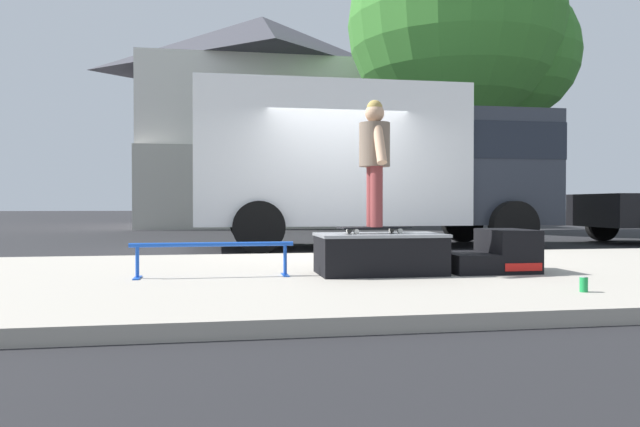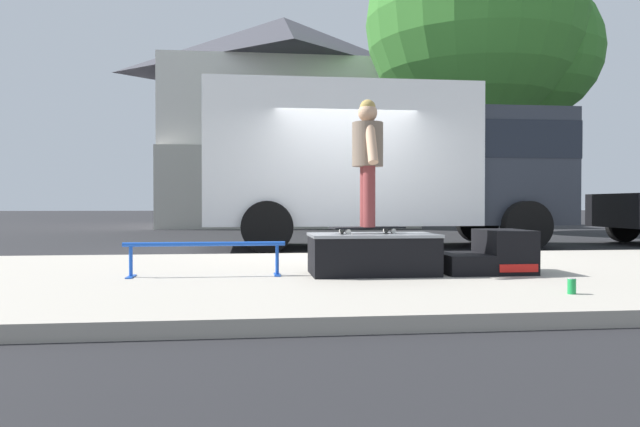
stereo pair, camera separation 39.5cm
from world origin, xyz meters
name	(u,v)px [view 2 (the right image)]	position (x,y,z in m)	size (l,w,h in m)	color
ground_plane	(358,257)	(0.00, 0.00, 0.00)	(140.00, 140.00, 0.00)	black
sidewalk_slab	(408,277)	(0.00, -3.00, 0.06)	(50.00, 5.00, 0.12)	#A8A093
skate_box	(373,253)	(-0.44, -3.24, 0.34)	(1.29, 0.73, 0.42)	black
kicker_ramp	(491,255)	(0.83, -3.24, 0.31)	(0.92, 0.70, 0.45)	black
grind_rail	(205,250)	(-2.14, -3.22, 0.38)	(1.60, 0.28, 0.34)	blue
skateboard	(368,228)	(-0.49, -3.20, 0.59)	(0.80, 0.36, 0.07)	black
skater_kid	(368,152)	(-0.49, -3.20, 1.38)	(0.32, 0.68, 1.31)	brown
soda_can	(572,286)	(0.87, -4.76, 0.18)	(0.07, 0.07, 0.13)	#198C3F
box_truck	(386,160)	(0.97, 2.20, 1.70)	(6.91, 2.63, 3.05)	white
street_tree_main	(486,29)	(5.12, 7.39, 5.92)	(6.88, 6.25, 9.23)	brown
house_behind	(284,120)	(-0.31, 14.87, 4.24)	(9.54, 8.23, 8.40)	silver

